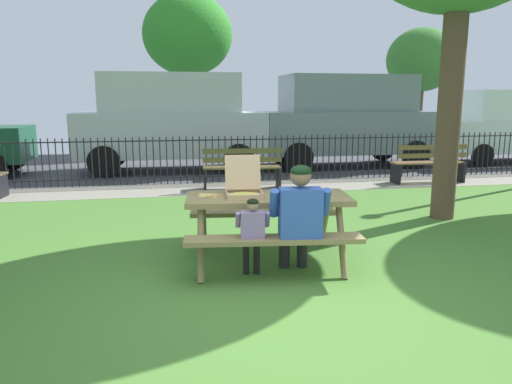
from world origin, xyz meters
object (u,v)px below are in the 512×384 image
at_px(pizza_box_open, 244,188).
at_px(far_tree_center, 422,60).
at_px(park_bench_right, 429,164).
at_px(parked_car_right, 346,119).
at_px(child_at_table, 252,230).
at_px(parked_car_far_right, 512,125).
at_px(park_bench_center, 242,169).
at_px(pizza_slice_on_table, 209,195).
at_px(parked_car_center, 172,120).
at_px(picnic_table_foreground, 268,211).
at_px(far_tree_midleft, 188,36).
at_px(adult_at_table, 299,216).

height_order(pizza_box_open, far_tree_center, far_tree_center).
distance_m(park_bench_right, parked_car_right, 3.19).
xyz_separation_m(child_at_table, parked_car_right, (4.05, 8.05, 0.79)).
relative_size(parked_car_far_right, far_tree_center, 1.02).
bearing_deg(pizza_box_open, far_tree_center, 54.55).
bearing_deg(park_bench_center, park_bench_right, -0.00).
relative_size(park_bench_center, parked_car_far_right, 0.35).
height_order(pizza_slice_on_table, parked_car_center, parked_car_center).
height_order(pizza_slice_on_table, far_tree_center, far_tree_center).
height_order(park_bench_right, parked_car_right, parked_car_right).
height_order(picnic_table_foreground, far_tree_midleft, far_tree_midleft).
relative_size(parked_car_center, far_tree_center, 1.04).
bearing_deg(adult_at_table, far_tree_midleft, 91.64).
distance_m(picnic_table_foreground, parked_car_far_right, 11.69).
bearing_deg(parked_car_center, pizza_box_open, -85.07).
distance_m(pizza_box_open, parked_car_center, 7.54).
distance_m(park_bench_center, far_tree_center, 12.13).
bearing_deg(parked_car_right, parked_car_far_right, 0.00).
height_order(pizza_slice_on_table, adult_at_table, adult_at_table).
bearing_deg(picnic_table_foreground, child_at_table, -118.32).
relative_size(pizza_box_open, parked_car_right, 0.11).
bearing_deg(child_at_table, pizza_slice_on_table, 120.76).
height_order(child_at_table, parked_car_right, parked_car_right).
height_order(park_bench_center, parked_car_center, parked_car_center).
relative_size(park_bench_right, far_tree_center, 0.35).
bearing_deg(picnic_table_foreground, pizza_slice_on_table, 168.66).
bearing_deg(child_at_table, far_tree_center, 55.67).
bearing_deg(picnic_table_foreground, adult_at_table, -68.68).
relative_size(adult_at_table, park_bench_right, 0.74).
bearing_deg(picnic_table_foreground, park_bench_center, 84.58).
bearing_deg(far_tree_midleft, park_bench_center, -85.74).
xyz_separation_m(adult_at_table, far_tree_midleft, (-0.38, 13.38, 3.37)).
xyz_separation_m(pizza_box_open, child_at_table, (-0.00, -0.55, -0.33)).
relative_size(child_at_table, parked_car_right, 0.18).
height_order(adult_at_table, parked_car_right, parked_car_right).
height_order(park_bench_center, parked_car_right, parked_car_right).
xyz_separation_m(child_at_table, parked_car_center, (-0.64, 8.05, 0.79)).
bearing_deg(child_at_table, parked_car_far_right, 41.25).
bearing_deg(park_bench_center, pizza_box_open, -98.77).
distance_m(pizza_box_open, far_tree_center, 15.90).
distance_m(picnic_table_foreground, far_tree_midleft, 13.30).
bearing_deg(adult_at_table, pizza_box_open, 129.12).
distance_m(child_at_table, parked_car_right, 9.05).
bearing_deg(child_at_table, pizza_box_open, 89.53).
bearing_deg(adult_at_table, parked_car_right, 66.13).
xyz_separation_m(pizza_slice_on_table, far_tree_midleft, (0.47, 12.72, 3.25)).
distance_m(adult_at_table, park_bench_right, 6.77).
height_order(picnic_table_foreground, adult_at_table, adult_at_table).
distance_m(parked_car_center, parked_car_far_right, 9.83).
height_order(picnic_table_foreground, parked_car_far_right, parked_car_far_right).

